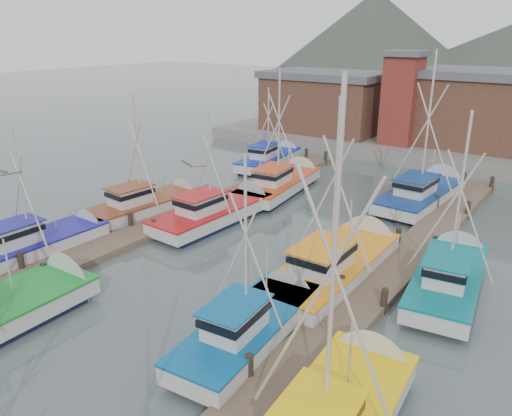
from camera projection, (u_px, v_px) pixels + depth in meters
The scene contains 19 objects.
ground at pixel (167, 307), 22.02m from camera, with size 260.00×260.00×0.00m, color #475554.
dock_left at pixel (130, 237), 28.88m from camera, with size 2.30×46.00×1.50m.
dock_right at pixel (352, 312), 21.22m from camera, with size 2.30×46.00×1.50m.
quay at pixel (430, 145), 50.16m from camera, with size 44.00×16.00×1.20m, color gray.
shed_left at pixel (325, 101), 53.38m from camera, with size 12.72×8.48×6.20m.
shed_center at pixel (502, 109), 45.49m from camera, with size 14.84×9.54×6.90m.
lookout_tower at pixel (402, 98), 46.52m from camera, with size 3.60×3.60×8.50m.
distant_hills at pixel (487, 79), 122.89m from camera, with size 175.00×140.00×42.00m.
boat_5 at pixel (255, 323), 19.55m from camera, with size 3.32×8.52×8.29m.
boat_6 at pixel (42, 243), 26.92m from camera, with size 3.22×8.42×7.75m.
boat_8 at pixel (219, 211), 31.60m from camera, with size 3.32×9.48×7.91m.
boat_9 at pixel (338, 263), 24.60m from camera, with size 4.00×10.19×9.82m.
boat_10 at pixel (150, 204), 32.85m from camera, with size 3.52×8.77×8.58m.
boat_11 at pixel (450, 276), 23.33m from camera, with size 3.84×9.06×9.20m.
boat_12 at pixel (282, 183), 37.49m from camera, with size 4.18×9.95×9.97m.
boat_13 at pixel (424, 193), 35.11m from camera, with size 4.53×10.31×11.34m.
boat_14 at pixel (271, 159), 44.47m from camera, with size 3.69×8.87×7.65m.
gull_near at pixel (2, 173), 14.06m from camera, with size 1.52×0.66×0.24m.
gull_far at pixel (194, 166), 22.20m from camera, with size 1.55×0.64×0.24m.
Camera 1 is at (14.41, -13.37, 11.53)m, focal length 35.00 mm.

